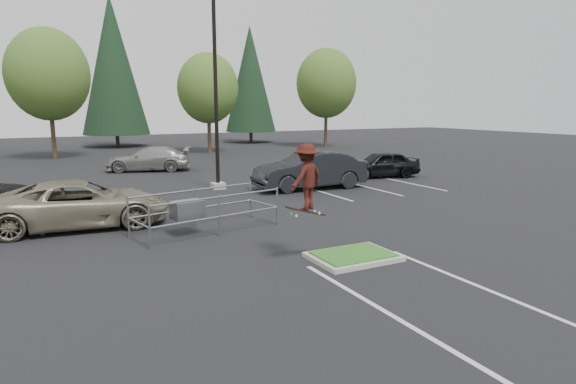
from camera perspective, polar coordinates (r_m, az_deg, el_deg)
name	(u,v)px	position (r m, az deg, el deg)	size (l,w,h in m)	color
ground	(353,259)	(12.84, 7.73, -7.87)	(120.00, 120.00, 0.00)	black
grass_median	(353,256)	(12.81, 7.74, -7.54)	(2.20, 1.60, 0.16)	gray
stall_lines	(225,218)	(17.42, -7.51, -3.04)	(22.62, 17.60, 0.01)	beige
light_pole	(216,93)	(23.23, -8.56, 11.53)	(0.70, 0.60, 10.12)	gray
decid_b	(48,77)	(40.54, -26.55, 12.05)	(5.89, 5.89, 9.64)	#38281C
decid_c	(208,91)	(41.89, -9.48, 11.78)	(5.12, 5.12, 8.38)	#38281C
decid_d	(326,86)	(47.49, 4.53, 12.47)	(5.76, 5.76, 9.43)	#38281C
conif_b	(113,65)	(51.08, -20.04, 13.91)	(6.38, 6.38, 14.50)	#38281C
conif_c	(250,79)	(53.83, -4.50, 13.19)	(5.50, 5.50, 12.50)	#38281C
cart_corral	(192,209)	(15.25, -11.32, -1.94)	(4.77, 2.51, 1.29)	gray
skateboarder	(306,177)	(12.06, 2.13, 1.74)	(1.23, 0.99, 1.88)	black
car_l_tan	(81,204)	(17.27, -23.35, -1.29)	(2.57, 5.58, 1.55)	gray
car_r_charc	(310,170)	(23.29, 2.64, 2.62)	(1.92, 5.51, 1.82)	black
car_r_black	(381,164)	(27.61, 11.02, 3.25)	(1.73, 4.29, 1.46)	black
car_far_silver	(150,159)	(30.99, -16.04, 3.79)	(2.07, 5.10, 1.48)	gray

